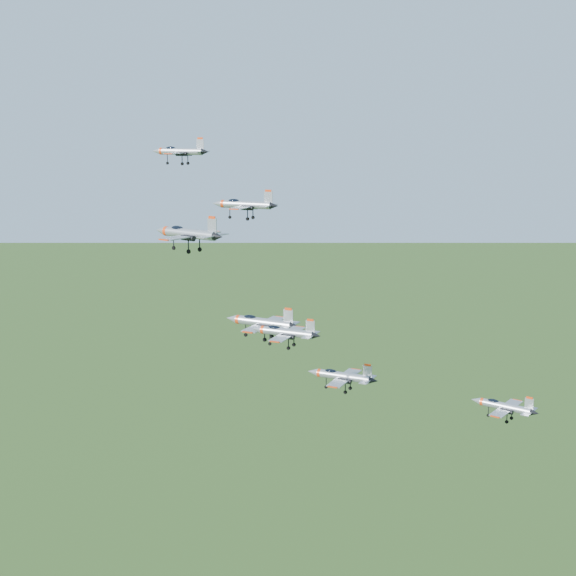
% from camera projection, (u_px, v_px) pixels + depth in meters
% --- Properties ---
extents(jet_lead, '(11.71, 9.66, 3.13)m').
position_uv_depth(jet_lead, '(179.00, 151.00, 144.21)').
color(jet_lead, '#989CA3').
extents(jet_left_high, '(11.98, 9.88, 3.21)m').
position_uv_depth(jet_left_high, '(244.00, 204.00, 131.51)').
color(jet_left_high, '#989CA3').
extents(jet_right_high, '(12.25, 10.43, 3.34)m').
position_uv_depth(jet_right_high, '(187.00, 233.00, 110.11)').
color(jet_right_high, '#989CA3').
extents(jet_left_low, '(13.90, 11.58, 3.71)m').
position_uv_depth(jet_left_low, '(261.00, 322.00, 133.38)').
color(jet_left_low, '#989CA3').
extents(jet_right_low, '(11.24, 9.31, 3.00)m').
position_uv_depth(jet_right_low, '(285.00, 332.00, 118.18)').
color(jet_right_low, '#989CA3').
extents(jet_trail, '(12.37, 10.29, 3.30)m').
position_uv_depth(jet_trail, '(341.00, 376.00, 130.72)').
color(jet_trail, '#989CA3').
extents(jet_extra, '(11.22, 9.56, 3.06)m').
position_uv_depth(jet_extra, '(503.00, 406.00, 129.05)').
color(jet_extra, '#989CA3').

